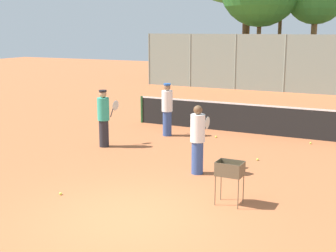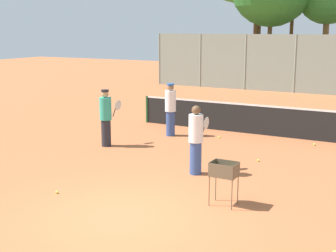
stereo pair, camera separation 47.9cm
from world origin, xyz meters
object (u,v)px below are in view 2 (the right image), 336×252
object	(u,v)px
tennis_net	(257,119)
ball_cart	(225,173)
player_red_cap	(196,139)
player_yellow_shirt	(170,109)
player_white_outfit	(106,117)
parked_car	(274,73)

from	to	relation	value
tennis_net	ball_cart	distance (m)	7.11
player_red_cap	player_yellow_shirt	world-z (taller)	player_yellow_shirt
player_white_outfit	player_red_cap	bearing A→B (deg)	-96.96
tennis_net	player_red_cap	bearing A→B (deg)	-89.28
tennis_net	player_red_cap	xyz separation A→B (m)	(0.07, -5.23, 0.37)
tennis_net	player_red_cap	size ratio (longest dim) A/B	5.10
tennis_net	ball_cart	xyz separation A→B (m)	(1.54, -6.94, 0.16)
player_red_cap	parked_car	bearing A→B (deg)	15.42
player_white_outfit	ball_cart	world-z (taller)	player_white_outfit
tennis_net	player_red_cap	world-z (taller)	player_red_cap
tennis_net	parked_car	bearing A→B (deg)	103.77
player_red_cap	parked_car	xyz separation A→B (m)	(-4.05, 21.50, -0.26)
tennis_net	player_white_outfit	world-z (taller)	player_white_outfit
ball_cart	player_red_cap	bearing A→B (deg)	130.65
tennis_net	player_yellow_shirt	bearing A→B (deg)	-147.81
player_yellow_shirt	ball_cart	bearing A→B (deg)	-171.54
tennis_net	player_white_outfit	distance (m)	5.41
tennis_net	player_white_outfit	bearing A→B (deg)	-133.29
tennis_net	parked_car	distance (m)	16.75
parked_car	player_red_cap	bearing A→B (deg)	-79.32
player_red_cap	ball_cart	world-z (taller)	player_red_cap
player_white_outfit	player_red_cap	xyz separation A→B (m)	(3.77, -1.30, -0.02)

